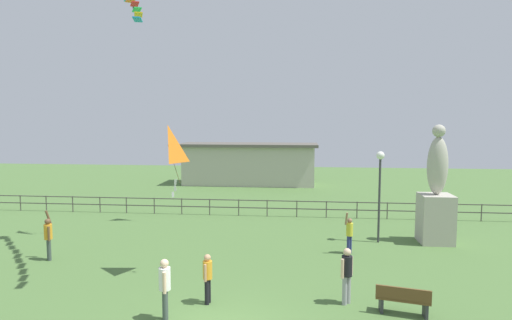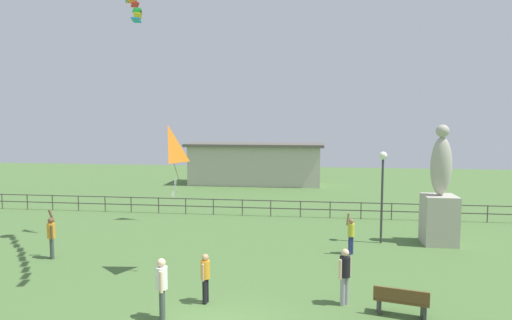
% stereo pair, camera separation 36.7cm
% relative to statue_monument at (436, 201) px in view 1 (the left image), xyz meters
% --- Properties ---
extents(statue_monument, '(1.40, 1.40, 5.32)m').
position_rel_statue_monument_xyz_m(statue_monument, '(0.00, 0.00, 0.00)').
color(statue_monument, '#B2AD9E').
rests_on(statue_monument, ground_plane).
extents(lamppost, '(0.36, 0.36, 4.13)m').
position_rel_statue_monument_xyz_m(lamppost, '(-2.53, -0.22, 1.14)').
color(lamppost, '#38383D').
rests_on(lamppost, ground_plane).
extents(park_bench, '(1.55, 0.74, 0.85)m').
position_rel_statue_monument_xyz_m(park_bench, '(-3.13, -7.65, -1.42)').
color(park_bench, brown).
rests_on(park_bench, ground_plane).
extents(person_0, '(0.39, 0.38, 1.75)m').
position_rel_statue_monument_xyz_m(person_0, '(-4.02, -2.04, -1.01)').
color(person_0, navy).
rests_on(person_0, ground_plane).
extents(person_1, '(0.28, 0.46, 1.53)m').
position_rel_statue_monument_xyz_m(person_1, '(-8.82, -7.45, -1.01)').
color(person_1, black).
rests_on(person_1, ground_plane).
extents(person_2, '(0.38, 0.51, 1.95)m').
position_rel_statue_monument_xyz_m(person_2, '(-15.93, -4.10, -0.91)').
color(person_2, '#3F4C47').
rests_on(person_2, ground_plane).
extents(person_3, '(0.32, 0.51, 1.75)m').
position_rel_statue_monument_xyz_m(person_3, '(-9.75, -8.67, -0.88)').
color(person_3, '#3F4C47').
rests_on(person_3, ground_plane).
extents(person_4, '(0.39, 0.40, 1.72)m').
position_rel_statue_monument_xyz_m(person_4, '(-4.65, -7.05, -0.90)').
color(person_4, '#99999E').
rests_on(person_4, ground_plane).
extents(kite_1, '(0.91, 0.91, 2.49)m').
position_rel_statue_monument_xyz_m(kite_1, '(-10.69, -5.10, 2.71)').
color(kite_1, orange).
extents(waterfront_railing, '(36.00, 0.06, 0.95)m').
position_rel_statue_monument_xyz_m(waterfront_railing, '(-8.70, 4.49, -1.26)').
color(waterfront_railing, '#4C4742').
rests_on(waterfront_railing, ground_plane).
extents(pavilion_building, '(11.55, 3.67, 3.49)m').
position_rel_statue_monument_xyz_m(pavilion_building, '(-10.43, 16.49, -0.11)').
color(pavilion_building, '#B7B2A3').
rests_on(pavilion_building, ground_plane).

